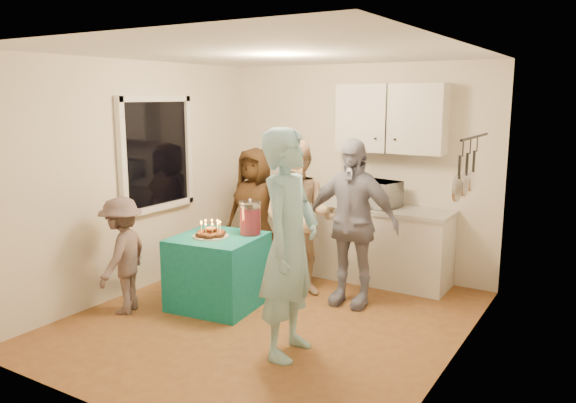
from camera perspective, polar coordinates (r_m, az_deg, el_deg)
The scene contains 19 objects.
floor at distance 5.76m, azimuth -1.85°, elevation -11.87°, with size 4.00×4.00×0.00m, color brown.
ceiling at distance 5.34m, azimuth -2.02°, elevation 14.86°, with size 4.00×4.00×0.00m, color white.
back_wall at distance 7.14m, azimuth 6.91°, elevation 3.28°, with size 3.60×3.60×0.00m, color silver.
left_wall at distance 6.55m, azimuth -15.22°, elevation 2.32°, with size 4.00×4.00×0.00m, color silver.
right_wall at distance 4.68m, azimuth 16.84°, elevation -1.00°, with size 4.00×4.00×0.00m, color silver.
window_night at distance 6.71m, azimuth -13.29°, elevation 4.75°, with size 0.04×1.00×1.20m, color black.
counter at distance 6.96m, azimuth 7.23°, elevation -4.23°, with size 2.20×0.58×0.86m, color white.
countertop at distance 6.86m, azimuth 7.32°, elevation -0.55°, with size 2.24×0.62×0.05m, color beige.
upper_cabinet at distance 6.76m, azimuth 10.40°, elevation 8.30°, with size 1.30×0.30×0.80m, color white.
pot_rack at distance 5.32m, azimuth 18.10°, elevation 3.57°, with size 0.12×1.00×0.60m, color black.
microwave at distance 6.75m, azimuth 8.77°, elevation 0.80°, with size 0.56×0.38×0.31m, color white.
party_table at distance 6.05m, azimuth -7.10°, elevation -7.02°, with size 0.85×0.85×0.76m, color #127A76.
donut_cake at distance 5.90m, azimuth -7.87°, elevation -2.74°, with size 0.38×0.38×0.18m, color #381C0C, non-canonical shape.
punch_jar at distance 5.95m, azimuth -3.86°, elevation -1.77°, with size 0.22×0.22×0.34m, color red.
man_birthday at distance 4.74m, azimuth 0.13°, elevation -4.36°, with size 0.72×0.47×1.96m, color #9AD2E0.
woman_back_left at distance 7.07m, azimuth -3.34°, elevation -0.91°, with size 0.77×0.50×1.58m, color brown.
woman_back_center at distance 6.24m, azimuth 1.09°, elevation -1.69°, with size 0.85×0.66×1.75m, color tan.
woman_back_right at distance 5.96m, azimuth 6.42°, elevation -2.16°, with size 1.05×0.44×1.79m, color #111239.
child_near_left at distance 6.00m, azimuth -16.46°, elevation -5.28°, with size 0.78×0.45×1.21m, color #564545.
Camera 1 is at (2.92, -4.45, 2.21)m, focal length 35.00 mm.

